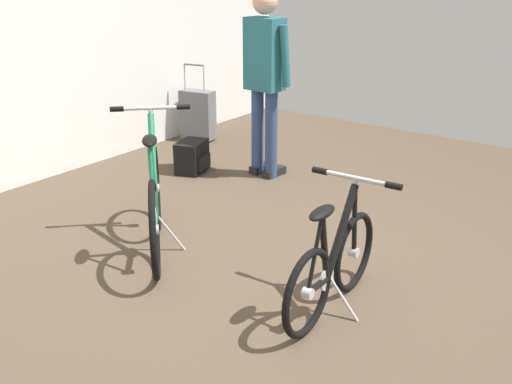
# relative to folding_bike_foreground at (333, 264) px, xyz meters

# --- Properties ---
(ground_plane) EXTENTS (7.38, 7.38, 0.00)m
(ground_plane) POSITION_rel_folding_bike_foreground_xyz_m (0.13, 0.39, -0.29)
(ground_plane) COLOR brown
(folding_bike_foreground) EXTENTS (1.03, 0.53, 0.74)m
(folding_bike_foreground) POSITION_rel_folding_bike_foreground_xyz_m (0.00, 0.00, 0.00)
(folding_bike_foreground) COLOR black
(folding_bike_foreground) RESTS_ON ground_plane
(display_bike_left) EXTENTS (0.97, 0.97, 0.93)m
(display_bike_left) POSITION_rel_folding_bike_foreground_xyz_m (-0.05, 1.31, 0.07)
(display_bike_left) COLOR black
(display_bike_left) RESTS_ON ground_plane
(visitor_near_wall) EXTENTS (0.29, 0.54, 1.62)m
(visitor_near_wall) POSITION_rel_folding_bike_foreground_xyz_m (1.60, 1.61, 0.64)
(visitor_near_wall) COLOR navy
(visitor_near_wall) RESTS_ON ground_plane
(rolling_suitcase) EXTENTS (0.25, 0.39, 0.83)m
(rolling_suitcase) POSITION_rel_folding_bike_foreground_xyz_m (2.11, 2.86, -0.00)
(rolling_suitcase) COLOR slate
(rolling_suitcase) RESTS_ON ground_plane
(backpack_on_floor) EXTENTS (0.37, 0.32, 0.29)m
(backpack_on_floor) POSITION_rel_folding_bike_foreground_xyz_m (1.29, 2.20, -0.14)
(backpack_on_floor) COLOR black
(backpack_on_floor) RESTS_ON ground_plane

